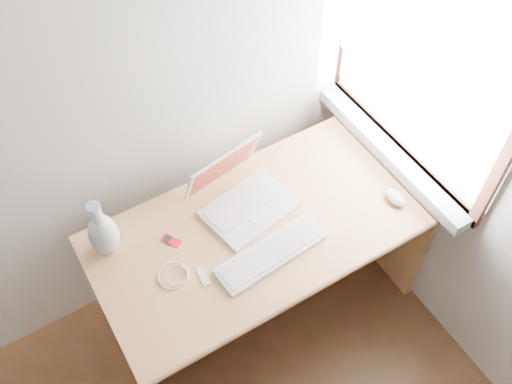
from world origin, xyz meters
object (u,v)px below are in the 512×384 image
desk (252,238)px  laptop (244,194)px  external_keyboard (271,253)px  vase (103,233)px

desk → laptop: laptop is taller
desk → external_keyboard: 0.32m
laptop → external_keyboard: laptop is taller
desk → external_keyboard: size_ratio=3.00×
laptop → external_keyboard: size_ratio=0.86×
external_keyboard → vase: bearing=141.9°
external_keyboard → laptop: bearing=76.7°
desk → laptop: bearing=98.4°
vase → laptop: bearing=-7.1°
vase → desk: bearing=-12.1°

